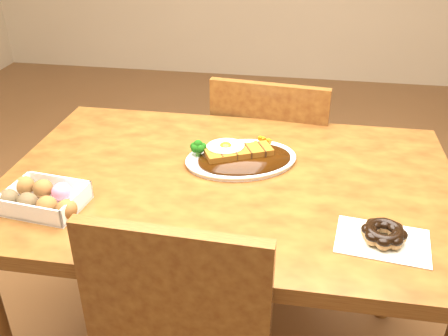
% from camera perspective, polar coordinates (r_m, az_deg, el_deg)
% --- Properties ---
extents(table, '(1.20, 0.80, 0.75)m').
position_cam_1_polar(table, '(1.38, 0.49, -4.62)').
color(table, '#512510').
rests_on(table, ground).
extents(chair_far, '(0.46, 0.46, 0.87)m').
position_cam_1_polar(chair_far, '(1.92, 5.44, -0.26)').
color(chair_far, '#512510').
rests_on(chair_far, ground).
extents(katsu_curry_plate, '(0.37, 0.32, 0.06)m').
position_cam_1_polar(katsu_curry_plate, '(1.40, 1.72, 1.33)').
color(katsu_curry_plate, white).
rests_on(katsu_curry_plate, table).
extents(donut_box, '(0.21, 0.16, 0.05)m').
position_cam_1_polar(donut_box, '(1.28, -19.99, -3.22)').
color(donut_box, white).
rests_on(donut_box, table).
extents(pon_de_ring, '(0.22, 0.16, 0.04)m').
position_cam_1_polar(pon_de_ring, '(1.15, 17.79, -7.21)').
color(pon_de_ring, silver).
rests_on(pon_de_ring, table).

